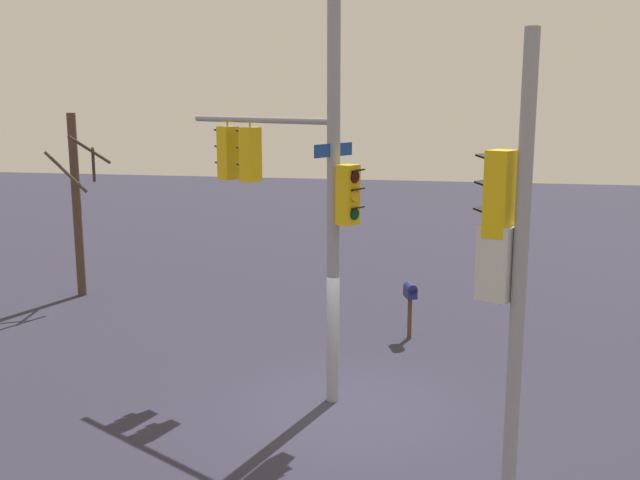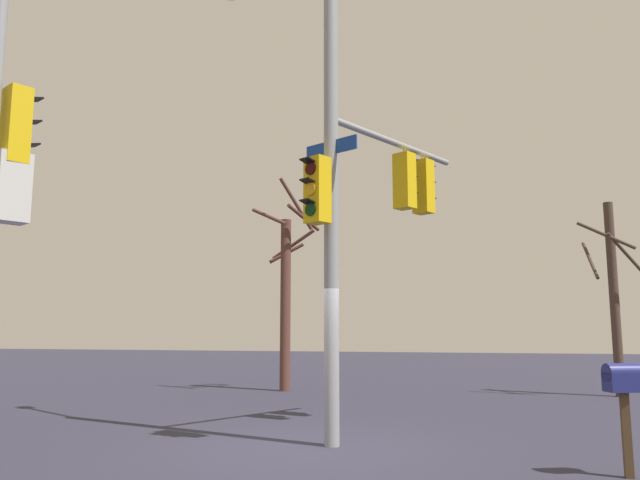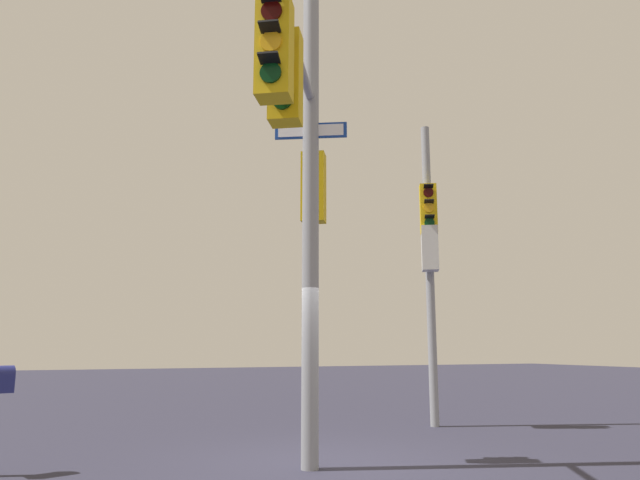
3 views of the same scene
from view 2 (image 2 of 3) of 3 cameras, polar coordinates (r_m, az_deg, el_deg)
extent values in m
plane|color=#2B2A3B|center=(10.02, -1.40, -18.87)|extent=(80.00, 80.00, 0.00)
cylinder|color=gray|center=(10.44, 1.04, 6.85)|extent=(0.25, 0.25, 9.13)
cylinder|color=gray|center=(12.11, 7.04, 8.92)|extent=(3.37, 1.96, 0.12)
cube|color=gold|center=(12.15, 7.87, 5.45)|extent=(0.44, 0.46, 1.10)
cylinder|color=#2F0403|center=(12.36, 8.29, 6.85)|extent=(0.14, 0.20, 0.22)
cube|color=black|center=(12.45, 8.49, 7.31)|extent=(0.25, 0.26, 0.06)
cylinder|color=#F2A814|center=(12.28, 8.33, 5.31)|extent=(0.14, 0.20, 0.22)
cube|color=black|center=(12.37, 8.52, 5.79)|extent=(0.25, 0.26, 0.06)
cylinder|color=black|center=(12.20, 8.36, 3.76)|extent=(0.14, 0.20, 0.22)
cube|color=black|center=(12.29, 8.55, 4.25)|extent=(0.25, 0.26, 0.06)
cylinder|color=gray|center=(12.31, 7.82, 8.28)|extent=(0.04, 0.04, 0.15)
cube|color=gold|center=(12.69, 9.59, 4.90)|extent=(0.44, 0.46, 1.10)
cylinder|color=#2F0403|center=(12.90, 9.96, 6.24)|extent=(0.14, 0.20, 0.22)
cube|color=black|center=(12.99, 10.14, 6.69)|extent=(0.24, 0.26, 0.06)
cylinder|color=#F2A814|center=(12.82, 10.00, 4.77)|extent=(0.14, 0.20, 0.22)
cube|color=black|center=(12.91, 10.17, 5.23)|extent=(0.24, 0.26, 0.06)
cylinder|color=black|center=(12.75, 10.04, 3.28)|extent=(0.14, 0.20, 0.22)
cube|color=black|center=(12.84, 10.21, 3.76)|extent=(0.24, 0.26, 0.06)
cylinder|color=gray|center=(12.85, 9.52, 7.61)|extent=(0.04, 0.04, 0.15)
cube|color=gold|center=(10.08, -0.24, 4.65)|extent=(0.44, 0.46, 1.10)
cylinder|color=#2F0403|center=(10.04, -0.90, 6.69)|extent=(0.14, 0.20, 0.22)
cube|color=black|center=(10.03, -1.21, 7.43)|extent=(0.25, 0.26, 0.06)
cylinder|color=#F2A814|center=(9.96, -0.91, 4.80)|extent=(0.14, 0.20, 0.22)
cube|color=black|center=(9.94, -1.21, 5.54)|extent=(0.25, 0.26, 0.06)
cylinder|color=black|center=(9.89, -0.91, 2.88)|extent=(0.14, 0.20, 0.22)
cube|color=black|center=(9.86, -1.22, 3.63)|extent=(0.25, 0.26, 0.06)
cube|color=navy|center=(10.53, 1.04, 8.59)|extent=(0.54, 0.99, 0.24)
cube|color=white|center=(10.54, 1.10, 8.57)|extent=(0.48, 0.89, 0.18)
cube|color=silver|center=(9.45, -26.81, 4.35)|extent=(0.55, 0.52, 0.97)
cube|color=gold|center=(9.67, -26.46, 9.47)|extent=(0.44, 0.46, 1.10)
cylinder|color=#2F0403|center=(9.83, -25.43, 11.20)|extent=(0.13, 0.21, 0.22)
cube|color=black|center=(9.90, -24.98, 11.78)|extent=(0.24, 0.26, 0.06)
cylinder|color=#F2A814|center=(9.73, -25.55, 9.30)|extent=(0.13, 0.21, 0.22)
cube|color=black|center=(9.79, -25.10, 9.90)|extent=(0.24, 0.26, 0.06)
cylinder|color=black|center=(9.63, -25.68, 7.37)|extent=(0.13, 0.21, 0.22)
cube|color=black|center=(9.69, -25.22, 7.99)|extent=(0.24, 0.26, 0.06)
cube|color=#4C3823|center=(8.97, 26.64, -15.89)|extent=(0.10, 0.10, 1.05)
cube|color=navy|center=(8.89, 26.37, -11.78)|extent=(0.38, 0.50, 0.24)
cylinder|color=navy|center=(8.89, 26.32, -11.01)|extent=(0.38, 0.50, 0.24)
cylinder|color=#47352B|center=(19.12, 25.70, -4.84)|extent=(0.26, 0.26, 5.43)
cylinder|color=#47352B|center=(18.57, 25.05, 0.40)|extent=(0.61, 1.41, 0.90)
cylinder|color=#47352B|center=(19.03, 23.85, -1.73)|extent=(1.22, 0.21, 1.19)
cylinder|color=#47352B|center=(18.81, 26.55, -1.08)|extent=(0.62, 1.05, 1.12)
cylinder|color=brown|center=(18.84, -3.24, -5.94)|extent=(0.32, 0.32, 5.21)
cylinder|color=brown|center=(18.64, -4.75, 2.17)|extent=(0.82, 1.35, 0.72)
cylinder|color=brown|center=(19.66, -2.49, -0.42)|extent=(0.21, 1.45, 0.95)
cylinder|color=brown|center=(18.67, -1.53, 2.09)|extent=(1.37, 0.72, 0.66)
cylinder|color=brown|center=(18.74, -2.24, 3.37)|extent=(0.99, 0.90, 1.52)
cylinder|color=brown|center=(19.51, -3.14, -1.24)|extent=(0.38, 1.11, 0.68)
camera|label=1|loc=(17.54, -49.55, 7.79)|focal=40.81mm
camera|label=3|loc=(17.76, 16.54, -8.54)|focal=32.88mm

